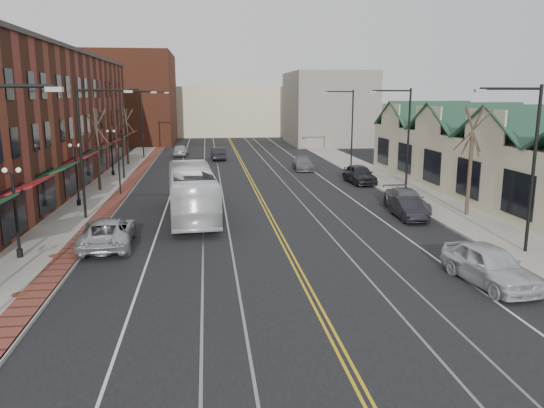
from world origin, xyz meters
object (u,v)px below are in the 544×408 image
object	(u,v)px
parked_car_b	(408,209)
parked_car_d	(360,174)
parked_suv	(108,232)
parked_car_a	(490,265)
parked_car_c	(406,200)
transit_bus	(192,192)

from	to	relation	value
parked_car_b	parked_car_d	size ratio (longest dim) A/B	0.84
parked_car_b	parked_suv	bearing A→B (deg)	-164.40
parked_car_a	parked_car_d	size ratio (longest dim) A/B	1.01
parked_suv	parked_car_c	bearing A→B (deg)	-164.32
transit_bus	parked_car_c	bearing A→B (deg)	176.07
parked_suv	parked_car_b	distance (m)	18.05
parked_car_a	parked_car_d	xyz separation A→B (m)	(1.80, 25.06, -0.01)
parked_suv	parked_car_d	world-z (taller)	parked_car_d
transit_bus	parked_car_b	distance (m)	13.67
parked_car_b	transit_bus	bearing A→B (deg)	172.76
parked_car_a	parked_car_b	size ratio (longest dim) A/B	1.20
parked_car_b	parked_car_c	world-z (taller)	parked_car_c
parked_suv	parked_car_c	world-z (taller)	parked_suv
parked_car_b	parked_car_d	distance (m)	13.45
parked_car_b	parked_car_c	size ratio (longest dim) A/B	0.82
parked_car_a	parked_car_c	size ratio (longest dim) A/B	0.99
transit_bus	parked_car_c	world-z (taller)	transit_bus
parked_suv	parked_car_d	bearing A→B (deg)	-139.93
parked_car_a	parked_car_b	distance (m)	11.68
parked_car_d	parked_car_b	bearing A→B (deg)	-96.31
parked_car_d	parked_car_a	bearing A→B (deg)	-97.11
parked_car_a	parked_car_c	distance (m)	14.08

